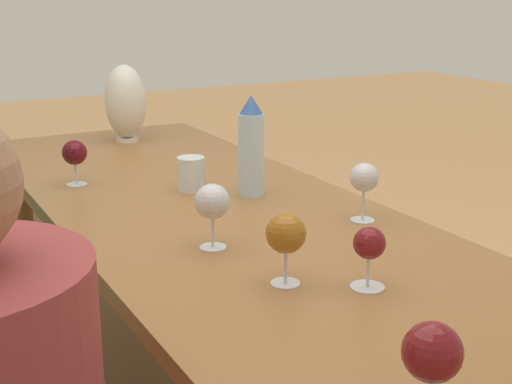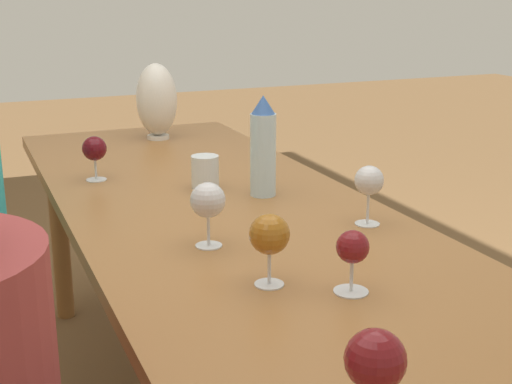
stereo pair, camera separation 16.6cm
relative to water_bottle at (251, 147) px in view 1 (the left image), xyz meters
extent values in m
cube|color=#936033|center=(-0.11, 0.14, -0.16)|extent=(2.41, 0.81, 0.04)
cylinder|color=#936033|center=(1.00, -0.16, -0.52)|extent=(0.07, 0.07, 0.69)
cylinder|color=#936033|center=(1.00, 0.44, -0.52)|extent=(0.07, 0.07, 0.69)
cylinder|color=silver|center=(0.00, 0.00, -0.02)|extent=(0.07, 0.07, 0.23)
cone|color=#33599E|center=(0.00, 0.00, 0.12)|extent=(0.06, 0.06, 0.05)
cylinder|color=silver|center=(0.13, 0.13, -0.09)|extent=(0.08, 0.08, 0.10)
cylinder|color=silver|center=(0.85, 0.07, -0.13)|extent=(0.08, 0.08, 0.01)
ellipsoid|color=silver|center=(0.85, 0.07, 0.01)|extent=(0.15, 0.15, 0.27)
cylinder|color=silver|center=(-0.58, 0.24, -0.13)|extent=(0.06, 0.06, 0.00)
cylinder|color=silver|center=(-0.58, 0.24, -0.10)|extent=(0.01, 0.01, 0.07)
sphere|color=#995B19|center=(-0.58, 0.24, -0.03)|extent=(0.08, 0.08, 0.08)
cylinder|color=silver|center=(0.34, 0.40, -0.13)|extent=(0.06, 0.06, 0.00)
cylinder|color=silver|center=(0.34, 0.40, -0.10)|extent=(0.01, 0.01, 0.06)
sphere|color=#510C14|center=(0.34, 0.40, -0.04)|extent=(0.07, 0.07, 0.07)
cylinder|color=silver|center=(-0.33, -0.13, -0.13)|extent=(0.06, 0.06, 0.00)
cylinder|color=silver|center=(-0.33, -0.13, -0.09)|extent=(0.01, 0.01, 0.08)
sphere|color=silver|center=(-0.33, -0.13, -0.02)|extent=(0.07, 0.07, 0.07)
sphere|color=maroon|center=(-1.05, 0.30, -0.04)|extent=(0.08, 0.08, 0.08)
cylinder|color=silver|center=(-0.67, 0.11, -0.13)|extent=(0.07, 0.07, 0.00)
cylinder|color=silver|center=(-0.67, 0.11, -0.10)|extent=(0.01, 0.01, 0.06)
sphere|color=maroon|center=(-0.67, 0.11, -0.04)|extent=(0.06, 0.06, 0.06)
cylinder|color=silver|center=(-0.33, 0.27, -0.13)|extent=(0.06, 0.06, 0.00)
cylinder|color=silver|center=(-0.33, 0.27, -0.10)|extent=(0.01, 0.01, 0.07)
sphere|color=silver|center=(-0.33, 0.27, -0.03)|extent=(0.08, 0.08, 0.08)
camera|label=1|loc=(-1.68, 0.91, 0.43)|focal=50.00mm
camera|label=2|loc=(-1.75, 0.76, 0.43)|focal=50.00mm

